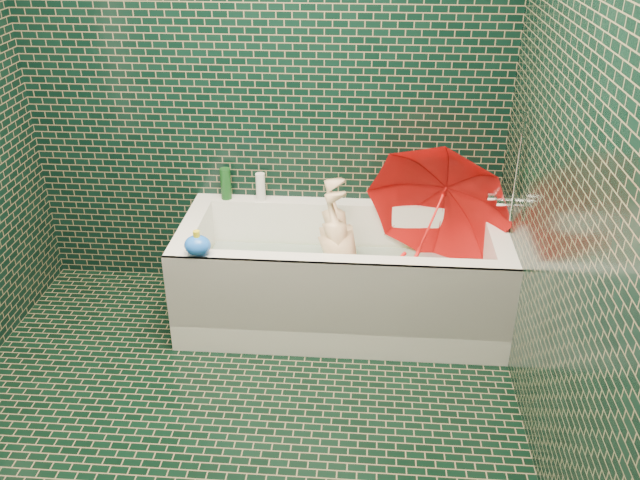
# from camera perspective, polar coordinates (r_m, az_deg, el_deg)

# --- Properties ---
(floor) EXTENTS (2.80, 2.80, 0.00)m
(floor) POSITION_cam_1_polar(r_m,az_deg,el_deg) (3.05, -8.08, -16.96)
(floor) COLOR black
(floor) RESTS_ON ground
(wall_back) EXTENTS (2.80, 0.00, 2.80)m
(wall_back) POSITION_cam_1_polar(r_m,az_deg,el_deg) (3.65, -4.89, 13.83)
(wall_back) COLOR black
(wall_back) RESTS_ON floor
(wall_right) EXTENTS (0.00, 2.80, 2.80)m
(wall_right) POSITION_cam_1_polar(r_m,az_deg,el_deg) (2.38, 21.88, 4.02)
(wall_right) COLOR black
(wall_right) RESTS_ON floor
(bathtub) EXTENTS (1.70, 0.75, 0.55)m
(bathtub) POSITION_cam_1_polar(r_m,az_deg,el_deg) (3.65, 1.83, -3.85)
(bathtub) COLOR white
(bathtub) RESTS_ON floor
(bath_mat) EXTENTS (1.35, 0.47, 0.01)m
(bath_mat) POSITION_cam_1_polar(r_m,az_deg,el_deg) (3.70, 1.83, -4.44)
(bath_mat) COLOR green
(bath_mat) RESTS_ON bathtub
(water) EXTENTS (1.48, 0.53, 0.00)m
(water) POSITION_cam_1_polar(r_m,az_deg,el_deg) (3.62, 1.87, -2.51)
(water) COLOR silver
(water) RESTS_ON bathtub
(faucet) EXTENTS (0.18, 0.19, 0.55)m
(faucet) POSITION_cam_1_polar(r_m,az_deg,el_deg) (3.46, 15.59, 3.72)
(faucet) COLOR silver
(faucet) RESTS_ON wall_right
(child) EXTENTS (0.96, 0.36, 0.36)m
(child) POSITION_cam_1_polar(r_m,az_deg,el_deg) (3.62, 2.12, -2.29)
(child) COLOR beige
(child) RESTS_ON bathtub
(umbrella) EXTENTS (1.09, 1.02, 0.98)m
(umbrella) POSITION_cam_1_polar(r_m,az_deg,el_deg) (3.49, 9.39, 1.59)
(umbrella) COLOR red
(umbrella) RESTS_ON bathtub
(soap_bottle_a) EXTENTS (0.12, 0.12, 0.26)m
(soap_bottle_a) POSITION_cam_1_polar(r_m,az_deg,el_deg) (3.84, 13.62, 2.73)
(soap_bottle_a) COLOR white
(soap_bottle_a) RESTS_ON bathtub
(soap_bottle_b) EXTENTS (0.11, 0.11, 0.18)m
(soap_bottle_b) POSITION_cam_1_polar(r_m,az_deg,el_deg) (3.86, 14.13, 2.84)
(soap_bottle_b) COLOR #591F77
(soap_bottle_b) RESTS_ON bathtub
(soap_bottle_c) EXTENTS (0.13, 0.13, 0.17)m
(soap_bottle_c) POSITION_cam_1_polar(r_m,az_deg,el_deg) (3.83, 11.76, 2.92)
(soap_bottle_c) COLOR #124218
(soap_bottle_c) RESTS_ON bathtub
(bottle_right_tall) EXTENTS (0.06, 0.06, 0.21)m
(bottle_right_tall) POSITION_cam_1_polar(r_m,az_deg,el_deg) (3.81, 13.01, 4.37)
(bottle_right_tall) COLOR #124218
(bottle_right_tall) RESTS_ON bathtub
(bottle_right_pump) EXTENTS (0.06, 0.06, 0.17)m
(bottle_right_pump) POSITION_cam_1_polar(r_m,az_deg,el_deg) (3.78, 13.08, 3.89)
(bottle_right_pump) COLOR silver
(bottle_right_pump) RESTS_ON bathtub
(bottle_left_tall) EXTENTS (0.08, 0.08, 0.18)m
(bottle_left_tall) POSITION_cam_1_polar(r_m,az_deg,el_deg) (3.83, -7.94, 4.72)
(bottle_left_tall) COLOR #124218
(bottle_left_tall) RESTS_ON bathtub
(bottle_left_short) EXTENTS (0.06, 0.06, 0.16)m
(bottle_left_short) POSITION_cam_1_polar(r_m,az_deg,el_deg) (3.79, -5.02, 4.47)
(bottle_left_short) COLOR white
(bottle_left_short) RESTS_ON bathtub
(rubber_duck) EXTENTS (0.12, 0.10, 0.10)m
(rubber_duck) POSITION_cam_1_polar(r_m,az_deg,el_deg) (3.80, 12.04, 3.39)
(rubber_duck) COLOR yellow
(rubber_duck) RESTS_ON bathtub
(bath_toy) EXTENTS (0.15, 0.14, 0.13)m
(bath_toy) POSITION_cam_1_polar(r_m,az_deg,el_deg) (3.27, -10.28, -0.42)
(bath_toy) COLOR blue
(bath_toy) RESTS_ON bathtub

